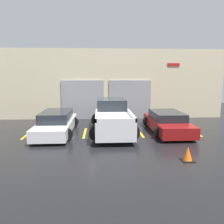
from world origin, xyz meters
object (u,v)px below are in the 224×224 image
pickup_truck (112,117)px  sedan_side (167,122)px  sedan_white (56,123)px  traffic_cone (188,154)px

pickup_truck → sedan_side: pickup_truck is taller
pickup_truck → sedan_white: 3.14m
sedan_side → traffic_cone: size_ratio=8.10×
pickup_truck → traffic_cone: size_ratio=9.58×
pickup_truck → traffic_cone: 5.28m
pickup_truck → sedan_side: 3.14m
pickup_truck → sedan_side: size_ratio=1.18×
sedan_white → traffic_cone: (5.69, -4.31, -0.33)m
sedan_side → traffic_cone: (-0.54, -4.30, -0.30)m
pickup_truck → sedan_white: pickup_truck is taller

